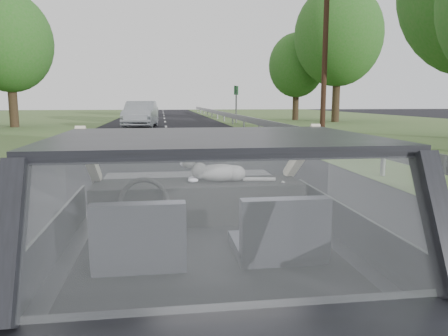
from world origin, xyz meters
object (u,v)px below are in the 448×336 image
object	(u,v)px
cat	(219,172)
other_car	(141,114)
subject_car	(206,242)
utility_pole	(325,54)
highway_sign	(236,105)

from	to	relation	value
cat	other_car	world-z (taller)	other_car
subject_car	utility_pole	xyz separation A→B (m)	(7.01, 16.44, 2.90)
other_car	utility_pole	size ratio (longest dim) A/B	0.65
subject_car	cat	size ratio (longest dim) A/B	7.63
cat	utility_pole	xyz separation A→B (m)	(6.84, 15.82, 2.54)
cat	other_car	size ratio (longest dim) A/B	0.11
subject_car	highway_sign	size ratio (longest dim) A/B	1.55
highway_sign	other_car	bearing A→B (deg)	-122.63
other_car	utility_pole	world-z (taller)	utility_pole
cat	highway_sign	xyz separation A→B (m)	(4.76, 27.00, 0.21)
subject_car	utility_pole	size ratio (longest dim) A/B	0.55
other_car	highway_sign	distance (m)	7.63
utility_pole	other_car	bearing A→B (deg)	140.27
highway_sign	utility_pole	bearing A→B (deg)	-55.14
other_car	utility_pole	xyz separation A→B (m)	(8.46, -7.03, 2.85)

